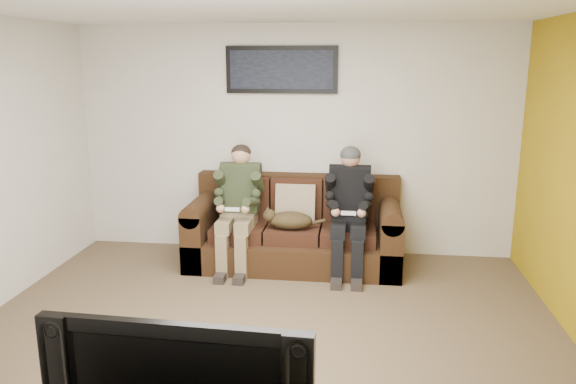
# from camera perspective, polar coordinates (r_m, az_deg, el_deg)

# --- Properties ---
(floor) EXTENTS (5.00, 5.00, 0.00)m
(floor) POSITION_cam_1_polar(r_m,az_deg,el_deg) (4.71, -2.57, -14.74)
(floor) COLOR brown
(floor) RESTS_ON ground
(ceiling) EXTENTS (5.00, 5.00, 0.00)m
(ceiling) POSITION_cam_1_polar(r_m,az_deg,el_deg) (4.17, -2.96, 18.61)
(ceiling) COLOR silver
(ceiling) RESTS_ON ground
(wall_back) EXTENTS (5.00, 0.00, 5.00)m
(wall_back) POSITION_cam_1_polar(r_m,az_deg,el_deg) (6.45, 0.67, 5.19)
(wall_back) COLOR beige
(wall_back) RESTS_ON ground
(wall_front) EXTENTS (5.00, 0.00, 5.00)m
(wall_front) POSITION_cam_1_polar(r_m,az_deg,el_deg) (2.18, -13.11, -11.94)
(wall_front) COLOR beige
(wall_front) RESTS_ON ground
(sofa) EXTENTS (2.29, 0.99, 0.94)m
(sofa) POSITION_cam_1_polar(r_m,az_deg,el_deg) (6.24, 0.72, -3.99)
(sofa) COLOR #311D0E
(sofa) RESTS_ON ground
(throw_pillow) EXTENTS (0.44, 0.21, 0.43)m
(throw_pillow) POSITION_cam_1_polar(r_m,az_deg,el_deg) (6.20, 0.77, -1.11)
(throw_pillow) COLOR #9A8465
(throw_pillow) RESTS_ON sofa
(throw_blanket) EXTENTS (0.47, 0.23, 0.08)m
(throw_blanket) POSITION_cam_1_polar(r_m,az_deg,el_deg) (6.48, -5.10, 1.94)
(throw_blanket) COLOR tan
(throw_blanket) RESTS_ON sofa
(person_left) EXTENTS (0.51, 0.87, 1.31)m
(person_left) POSITION_cam_1_polar(r_m,az_deg,el_deg) (6.05, -5.05, -0.78)
(person_left) COLOR #806E50
(person_left) RESTS_ON sofa
(person_right) EXTENTS (0.51, 0.86, 1.32)m
(person_right) POSITION_cam_1_polar(r_m,az_deg,el_deg) (5.92, 6.22, -1.10)
(person_right) COLOR black
(person_right) RESTS_ON sofa
(cat) EXTENTS (0.66, 0.26, 0.24)m
(cat) POSITION_cam_1_polar(r_m,az_deg,el_deg) (5.94, 0.07, -2.85)
(cat) COLOR #4A391D
(cat) RESTS_ON sofa
(framed_poster) EXTENTS (1.25, 0.05, 0.52)m
(framed_poster) POSITION_cam_1_polar(r_m,az_deg,el_deg) (6.37, -0.67, 12.32)
(framed_poster) COLOR black
(framed_poster) RESTS_ON wall_back
(television) EXTENTS (1.18, 0.20, 0.68)m
(television) POSITION_cam_1_polar(r_m,az_deg,el_deg) (2.65, -10.45, -18.43)
(television) COLOR black
(television) RESTS_ON tv_stand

